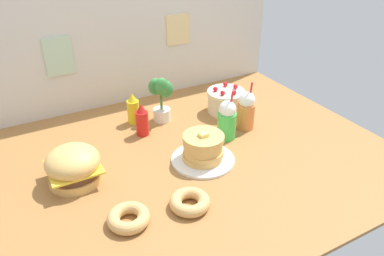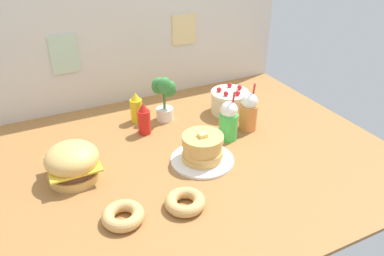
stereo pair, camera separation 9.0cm
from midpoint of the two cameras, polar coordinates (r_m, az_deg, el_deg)
name	(u,v)px [view 1 (the left image)]	position (r m, az deg, el deg)	size (l,w,h in m)	color
ground_plane	(185,160)	(2.21, -2.28, -4.81)	(2.41, 1.82, 0.02)	#9E6B38
back_wall	(125,45)	(2.78, -11.09, 12.18)	(2.41, 0.04, 0.85)	beige
burger	(73,166)	(2.08, -18.68, -5.44)	(0.28, 0.28, 0.20)	#DBA859
pancake_stack	(203,150)	(2.14, 0.48, -3.32)	(0.36, 0.36, 0.19)	white
layer_cake	(226,101)	(2.68, 4.18, 4.08)	(0.27, 0.27, 0.19)	beige
ketchup_bottle	(142,121)	(2.41, -8.61, 1.10)	(0.08, 0.08, 0.21)	red
mustard_bottle	(133,109)	(2.56, -9.86, 2.78)	(0.08, 0.08, 0.21)	yellow
cream_soda_cup	(227,120)	(2.34, 4.22, 1.22)	(0.12, 0.12, 0.32)	green
orange_float_cup	(246,110)	(2.47, 7.13, 2.64)	(0.12, 0.12, 0.32)	orange
donut_pink_glaze	(129,218)	(1.81, -11.00, -13.16)	(0.20, 0.20, 0.06)	tan
donut_chocolate	(190,202)	(1.86, -1.76, -11.09)	(0.20, 0.20, 0.06)	tan
potted_plant	(161,97)	(2.53, -5.67, 4.63)	(0.16, 0.13, 0.33)	white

